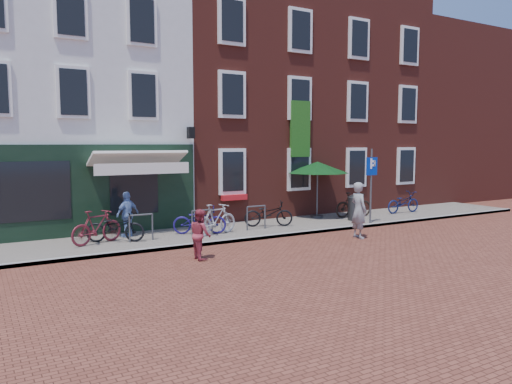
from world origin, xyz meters
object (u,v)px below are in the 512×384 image
parasol (317,165)px  bicycle_4 (269,214)px  bicycle_1 (97,227)px  cafe_person (128,214)px  bicycle_0 (115,227)px  bicycle_6 (403,202)px  woman (359,210)px  bicycle_5 (354,205)px  parking_sign (371,176)px  bicycle_2 (200,220)px  boy (200,234)px  bicycle_3 (216,219)px  litter_bin (355,206)px

parasol → bicycle_4: 3.36m
bicycle_1 → cafe_person: bearing=-81.8°
bicycle_0 → bicycle_6: size_ratio=1.00×
woman → bicycle_5: (2.44, 3.01, -0.30)m
parking_sign → parasol: size_ratio=1.10×
parasol → bicycle_2: (-5.50, -0.99, -1.62)m
parasol → bicycle_1: bearing=-173.8°
boy → bicycle_2: 3.07m
parasol → woman: (-1.16, -3.72, -1.27)m
parking_sign → cafe_person: (-8.48, 1.84, -1.01)m
boy → bicycle_4: size_ratio=0.77×
bicycle_2 → bicycle_5: size_ratio=1.03×
bicycle_1 → bicycle_4: (5.93, 0.06, -0.05)m
cafe_person → bicycle_2: bearing=137.6°
bicycle_4 → parking_sign: bearing=-85.1°
bicycle_3 → parasol: bearing=-90.3°
litter_bin → parasol: (-0.82, 1.33, 1.53)m
bicycle_0 → bicycle_4: 5.40m
parasol → woman: bearing=-107.3°
parking_sign → bicycle_2: bearing=169.5°
bicycle_2 → cafe_person: bearing=98.7°
parking_sign → bicycle_4: bearing=160.6°
bicycle_0 → bicycle_3: (3.11, -0.43, 0.05)m
bicycle_4 → bicycle_6: bearing=-65.4°
parasol → cafe_person: 7.78m
bicycle_0 → bicycle_5: size_ratio=1.03×
litter_bin → woman: bearing=-129.7°
parasol → bicycle_6: size_ratio=1.45×
bicycle_0 → woman: bearing=-85.4°
bicycle_0 → parasol: bearing=-57.3°
litter_bin → bicycle_5: size_ratio=0.63×
parking_sign → bicycle_0: size_ratio=1.59×
litter_bin → bicycle_0: (-9.02, 0.40, -0.09)m
boy → bicycle_1: bearing=36.6°
bicycle_4 → bicycle_6: size_ratio=1.00×
bicycle_0 → bicycle_1: bicycle_1 is taller
litter_bin → cafe_person: size_ratio=0.73×
parasol → bicycle_0: bearing=-173.5°
litter_bin → bicycle_3: litter_bin is taller
parasol → bicycle_0: parasol is taller
bicycle_3 → woman: bearing=-136.2°
parasol → bicycle_6: bearing=-12.3°
litter_bin → parasol: parasol is taller
bicycle_2 → bicycle_5: bicycle_5 is taller
parasol → bicycle_5: 2.15m
woman → bicycle_1: woman is taller
parasol → boy: parasol is taller
parking_sign → bicycle_5: bearing=72.4°
parasol → bicycle_0: (-8.20, -0.93, -1.62)m
bicycle_4 → bicycle_5: 4.09m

